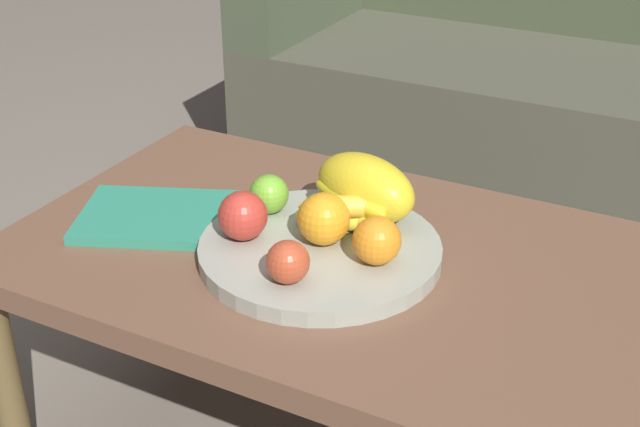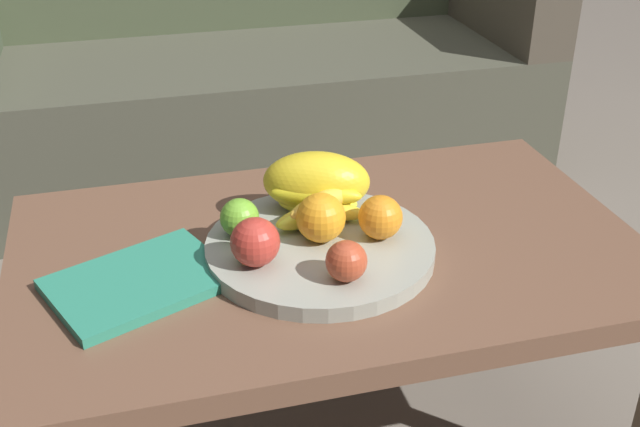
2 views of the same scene
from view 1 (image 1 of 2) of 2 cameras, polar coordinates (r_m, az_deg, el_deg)
coffee_table at (r=1.34m, az=1.41°, el=-4.39°), size 1.01×0.62×0.43m
couch at (r=2.42m, az=16.60°, el=7.69°), size 1.70×0.70×0.90m
fruit_bowl at (r=1.29m, az=-0.00°, el=-2.44°), size 0.36×0.36×0.03m
melon_large_front at (r=1.34m, az=3.17°, el=1.68°), size 0.20×0.15×0.10m
orange_front at (r=1.27m, az=0.24°, el=-0.35°), size 0.08×0.08×0.08m
orange_left at (r=1.23m, az=3.73°, el=-1.77°), size 0.07×0.07×0.07m
apple_front at (r=1.18m, az=-2.11°, el=-3.18°), size 0.06×0.06×0.06m
apple_left at (r=1.36m, az=-3.35°, el=1.28°), size 0.06×0.06×0.06m
apple_right at (r=1.29m, az=-5.06°, el=-0.14°), size 0.07×0.07×0.07m
banana_bunch at (r=1.32m, az=1.91°, el=0.13°), size 0.17×0.13×0.06m
magazine at (r=1.42m, az=-10.46°, el=-0.22°), size 0.30×0.26×0.02m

